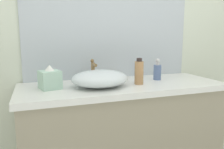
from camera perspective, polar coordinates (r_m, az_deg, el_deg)
bathroom_wall_rear at (r=2.00m, az=1.12°, el=11.49°), size 6.00×0.06×2.60m
vanity_counter at (r=1.85m, az=2.79°, el=-15.75°), size 1.54×0.58×0.88m
wall_mirror_panel at (r=1.95m, az=-0.25°, el=15.75°), size 1.44×0.01×1.12m
sink_basin at (r=1.59m, az=-3.08°, el=-1.03°), size 0.41×0.33×0.12m
faucet at (r=1.77m, az=-4.78°, el=1.37°), size 0.03×0.12×0.18m
soap_dispenser at (r=1.89m, az=11.41°, el=0.87°), size 0.06×0.06×0.18m
lotion_bottle at (r=1.69m, az=6.85°, el=0.59°), size 0.07×0.07×0.20m
tissue_box at (r=1.59m, az=-15.45°, el=-1.02°), size 0.16×0.16×0.17m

